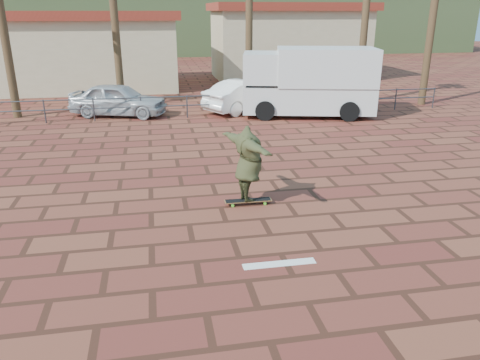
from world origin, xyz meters
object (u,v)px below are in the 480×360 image
at_px(longboard, 248,201).
at_px(campervan, 309,81).
at_px(skateboarder, 248,164).
at_px(car_silver, 118,100).
at_px(car_white, 248,95).

relative_size(longboard, campervan, 0.19).
distance_m(skateboarder, car_silver, 11.85).
xyz_separation_m(skateboarder, car_white, (2.28, 11.26, -0.32)).
bearing_deg(campervan, longboard, -102.81).
xyz_separation_m(longboard, campervan, (4.75, 9.74, 1.48)).
distance_m(longboard, skateboarder, 0.96).
height_order(campervan, car_silver, campervan).
xyz_separation_m(campervan, car_white, (-2.48, 1.51, -0.84)).
height_order(longboard, car_white, car_white).
bearing_deg(car_silver, car_white, -71.89).
bearing_deg(car_silver, campervan, -82.02).
bearing_deg(longboard, car_silver, 109.18).
bearing_deg(car_white, longboard, 138.81).
height_order(skateboarder, car_white, skateboarder).
bearing_deg(car_white, campervan, -151.14).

